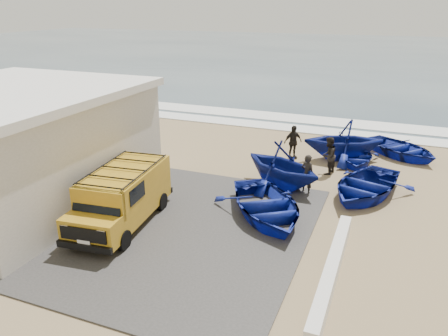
% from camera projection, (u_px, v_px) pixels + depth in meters
% --- Properties ---
extents(ground, '(160.00, 160.00, 0.00)m').
position_uv_depth(ground, '(210.00, 207.00, 16.62)').
color(ground, '#967E57').
extents(slab, '(12.00, 10.00, 0.05)m').
position_uv_depth(slab, '(137.00, 220.00, 15.56)').
color(slab, '#403E3B').
rests_on(slab, ground).
extents(ocean, '(180.00, 88.00, 0.01)m').
position_uv_depth(ocean, '(360.00, 55.00, 65.22)').
color(ocean, '#385166').
rests_on(ocean, ground).
extents(surf_line, '(180.00, 1.60, 0.06)m').
position_uv_depth(surf_line, '(288.00, 128.00, 27.02)').
color(surf_line, white).
rests_on(surf_line, ground).
extents(surf_wash, '(180.00, 2.20, 0.04)m').
position_uv_depth(surf_wash, '(297.00, 118.00, 29.19)').
color(surf_wash, white).
rests_on(surf_wash, ground).
extents(building, '(8.40, 9.40, 4.30)m').
position_uv_depth(building, '(10.00, 145.00, 16.72)').
color(building, silver).
rests_on(building, ground).
extents(parapet, '(0.35, 6.00, 0.55)m').
position_uv_depth(parapet, '(332.00, 270.00, 12.18)').
color(parapet, silver).
rests_on(parapet, ground).
extents(van, '(2.30, 4.83, 2.00)m').
position_uv_depth(van, '(122.00, 195.00, 15.02)').
color(van, '#BB8A1C').
rests_on(van, ground).
extents(boat_near_left, '(5.22, 5.55, 0.94)m').
position_uv_depth(boat_near_left, '(266.00, 206.00, 15.63)').
color(boat_near_left, navy).
rests_on(boat_near_left, ground).
extents(boat_near_right, '(4.26, 5.09, 0.90)m').
position_uv_depth(boat_near_right, '(365.00, 185.00, 17.39)').
color(boat_near_right, navy).
rests_on(boat_near_right, ground).
extents(boat_mid_left, '(4.81, 4.60, 1.97)m').
position_uv_depth(boat_mid_left, '(282.00, 165.00, 18.07)').
color(boat_mid_left, navy).
rests_on(boat_mid_left, ground).
extents(boat_mid_right, '(2.74, 3.58, 0.69)m').
position_uv_depth(boat_mid_right, '(355.00, 156.00, 21.03)').
color(boat_mid_right, navy).
rests_on(boat_mid_right, ground).
extents(boat_far_left, '(4.77, 4.47, 2.02)m').
position_uv_depth(boat_far_left, '(344.00, 140.00, 21.30)').
color(boat_far_left, navy).
rests_on(boat_far_left, ground).
extents(boat_far_right, '(4.92, 4.79, 0.83)m').
position_uv_depth(boat_far_right, '(401.00, 148.00, 21.92)').
color(boat_far_right, navy).
rests_on(boat_far_right, ground).
extents(fisherman_front, '(0.71, 0.61, 1.65)m').
position_uv_depth(fisherman_front, '(307.00, 174.00, 17.53)').
color(fisherman_front, black).
rests_on(fisherman_front, ground).
extents(fisherman_middle, '(0.86, 0.98, 1.72)m').
position_uv_depth(fisherman_middle, '(328.00, 156.00, 19.54)').
color(fisherman_middle, black).
rests_on(fisherman_middle, ground).
extents(fisherman_back, '(0.99, 0.98, 1.68)m').
position_uv_depth(fisherman_back, '(293.00, 142.00, 21.52)').
color(fisherman_back, black).
rests_on(fisherman_back, ground).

